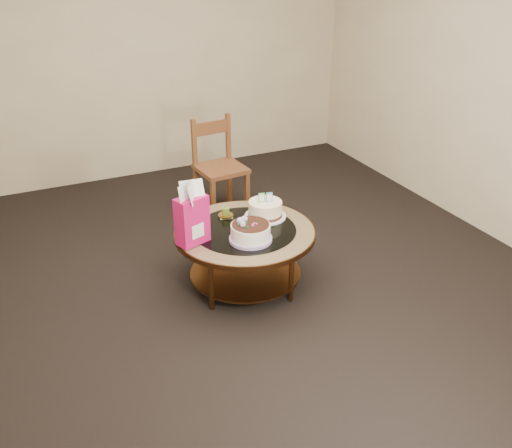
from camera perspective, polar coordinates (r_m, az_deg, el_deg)
name	(u,v)px	position (r m, az deg, el deg)	size (l,w,h in m)	color
ground	(245,283)	(4.32, -1.07, -5.92)	(5.00, 5.00, 0.00)	black
room_walls	(243,77)	(3.71, -1.28, 14.47)	(4.52, 5.02, 2.61)	beige
coffee_table	(245,239)	(4.13, -1.11, -1.51)	(1.02, 1.02, 0.46)	brown
decorated_cake	(250,233)	(3.92, -0.57, -0.90)	(0.30, 0.30, 0.17)	#B492CF
cream_cake	(265,210)	(4.24, 0.94, 1.46)	(0.31, 0.31, 0.20)	white
gift_bag	(192,214)	(3.84, -6.45, 1.01)	(0.25, 0.21, 0.44)	#C1125F
pillar_candle	(226,214)	(4.26, -3.07, 1.05)	(0.12, 0.12, 0.09)	#D6B258
dining_chair	(219,166)	(5.26, -3.73, 5.78)	(0.44, 0.44, 0.88)	brown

